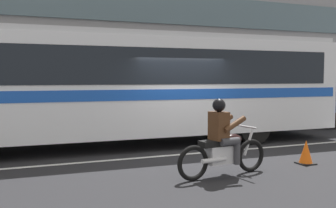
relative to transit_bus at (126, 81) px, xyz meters
name	(u,v)px	position (x,y,z in m)	size (l,w,h in m)	color
ground_plane	(180,150)	(1.21, -1.19, -1.88)	(60.00, 60.00, 0.00)	black
sidewalk_curb	(129,125)	(1.21, 3.91, -1.81)	(28.00, 3.80, 0.15)	#B7B2A8
lane_center_stripe	(189,154)	(1.21, -1.79, -1.88)	(26.60, 0.14, 0.01)	silver
transit_bus	(126,81)	(0.00, 0.00, 0.00)	(13.11, 2.87, 3.22)	silver
motorcycle_with_rider	(223,144)	(0.88, -4.07, -1.23)	(2.13, 0.69, 1.56)	black
traffic_cone	(306,153)	(3.19, -3.83, -1.63)	(0.36, 0.36, 0.55)	#EA590F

